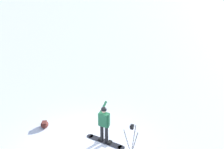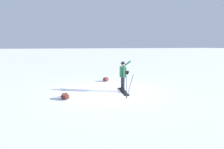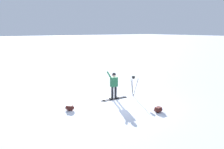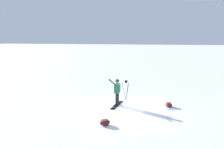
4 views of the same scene
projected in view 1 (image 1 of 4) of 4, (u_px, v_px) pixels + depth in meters
ground_plane at (87, 149)px, 9.22m from camera, size 300.00×300.00×0.00m
snowboarder at (104, 121)px, 9.30m from camera, size 0.47×0.66×1.65m
snowboard at (105, 141)px, 9.63m from camera, size 1.79×0.41×0.10m
gear_bag_large at (45, 124)px, 10.62m from camera, size 0.57×0.60×0.27m
camera_tripod at (132, 134)px, 8.57m from camera, size 0.55×0.50×1.31m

